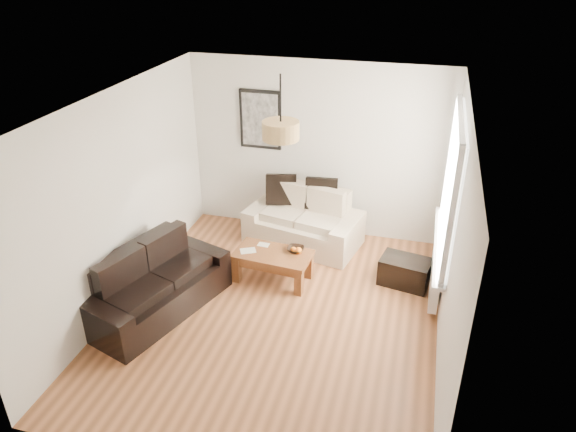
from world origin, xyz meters
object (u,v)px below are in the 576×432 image
(loveseat_cream, at_px, (304,219))
(coffee_table, at_px, (273,266))
(ottoman, at_px, (405,271))
(sofa_leather, at_px, (155,282))

(loveseat_cream, height_order, coffee_table, loveseat_cream)
(loveseat_cream, distance_m, ottoman, 1.69)
(loveseat_cream, height_order, ottoman, loveseat_cream)
(sofa_leather, relative_size, coffee_table, 1.83)
(loveseat_cream, bearing_deg, coffee_table, -86.89)
(sofa_leather, distance_m, coffee_table, 1.55)
(loveseat_cream, bearing_deg, sofa_leather, -111.79)
(loveseat_cream, bearing_deg, ottoman, -12.36)
(sofa_leather, xyz_separation_m, ottoman, (2.88, 1.33, -0.21))
(coffee_table, relative_size, ottoman, 1.57)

